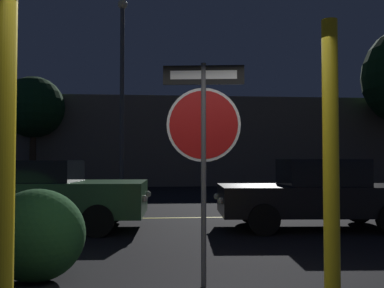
# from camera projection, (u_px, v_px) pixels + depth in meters

# --- Properties ---
(road_center_stripe) EXTENTS (43.71, 0.12, 0.01)m
(road_center_stripe) POSITION_uv_depth(u_px,v_px,m) (166.00, 218.00, 10.44)
(road_center_stripe) COLOR gold
(road_center_stripe) RESTS_ON ground_plane
(stop_sign) EXTENTS (0.92, 0.15, 2.53)m
(stop_sign) POSITION_uv_depth(u_px,v_px,m) (204.00, 127.00, 4.87)
(stop_sign) COLOR #4C4C51
(stop_sign) RESTS_ON ground_plane
(yellow_pole_left) EXTENTS (0.17, 0.17, 3.36)m
(yellow_pole_left) POSITION_uv_depth(u_px,v_px,m) (3.00, 121.00, 2.87)
(yellow_pole_left) COLOR yellow
(yellow_pole_left) RESTS_ON ground_plane
(yellow_pole_right) EXTENTS (0.14, 0.14, 2.66)m
(yellow_pole_right) POSITION_uv_depth(u_px,v_px,m) (331.00, 170.00, 3.74)
(yellow_pole_right) COLOR yellow
(yellow_pole_right) RESTS_ON ground_plane
(hedge_bush_2) EXTENTS (1.13, 0.96, 1.08)m
(hedge_bush_2) POSITION_uv_depth(u_px,v_px,m) (37.00, 235.00, 5.01)
(hedge_bush_2) COLOR #1E4C23
(hedge_bush_2) RESTS_ON ground_plane
(passing_car_2) EXTENTS (4.37, 2.06, 1.41)m
(passing_car_2) POSITION_uv_depth(u_px,v_px,m) (40.00, 194.00, 8.70)
(passing_car_2) COLOR #335B38
(passing_car_2) RESTS_ON ground_plane
(passing_car_3) EXTENTS (4.13, 1.98, 1.44)m
(passing_car_3) POSITION_uv_depth(u_px,v_px,m) (317.00, 194.00, 8.87)
(passing_car_3) COLOR black
(passing_car_3) RESTS_ON ground_plane
(street_lamp) EXTENTS (0.37, 0.37, 7.52)m
(street_lamp) POSITION_uv_depth(u_px,v_px,m) (122.00, 82.00, 16.11)
(street_lamp) COLOR #4C4C51
(street_lamp) RESTS_ON ground_plane
(tree_1) EXTENTS (3.11, 3.11, 5.65)m
(tree_1) POSITION_uv_depth(u_px,v_px,m) (33.00, 108.00, 21.67)
(tree_1) COLOR #422D1E
(tree_1) RESTS_ON ground_plane
(building_backdrop) EXTENTS (29.15, 3.92, 4.87)m
(building_backdrop) POSITION_uv_depth(u_px,v_px,m) (196.00, 142.00, 24.82)
(building_backdrop) COLOR #7A6B5B
(building_backdrop) RESTS_ON ground_plane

